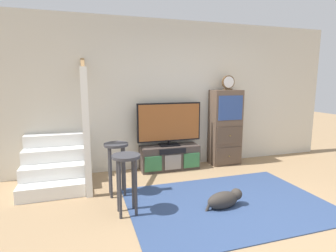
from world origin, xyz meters
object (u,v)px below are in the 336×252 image
(television, at_px, (169,123))
(desk_clock, at_px, (228,83))
(bar_stool_far, at_px, (116,157))
(media_console, at_px, (170,157))
(bar_stool_near, at_px, (126,171))
(side_cabinet, at_px, (225,128))
(dog, at_px, (225,199))

(television, height_order, desk_clock, desk_clock)
(bar_stool_far, bearing_deg, media_console, 38.52)
(television, relative_size, bar_stool_near, 1.59)
(media_console, relative_size, side_cabinet, 0.75)
(side_cabinet, height_order, bar_stool_near, side_cabinet)
(side_cabinet, height_order, bar_stool_far, side_cabinet)
(media_console, height_order, dog, media_console)
(desk_clock, relative_size, dog, 0.50)
(media_console, xyz_separation_m, side_cabinet, (1.14, 0.01, 0.50))
(bar_stool_near, height_order, dog, bar_stool_near)
(media_console, distance_m, bar_stool_far, 1.40)
(desk_clock, relative_size, bar_stool_near, 0.36)
(media_console, xyz_separation_m, bar_stool_far, (-1.06, -0.85, 0.33))
(desk_clock, bearing_deg, bar_stool_near, -146.30)
(television, distance_m, dog, 1.87)
(bar_stool_far, bearing_deg, television, 39.30)
(media_console, distance_m, side_cabinet, 1.24)
(television, height_order, dog, television)
(television, distance_m, bar_stool_far, 1.41)
(side_cabinet, bearing_deg, bar_stool_far, -158.74)
(media_console, bearing_deg, desk_clock, -0.24)
(media_console, xyz_separation_m, dog, (0.20, -1.68, -0.11))
(media_console, bearing_deg, dog, -83.19)
(media_console, height_order, side_cabinet, side_cabinet)
(side_cabinet, distance_m, bar_stool_near, 2.61)
(desk_clock, relative_size, bar_stool_far, 0.36)
(side_cabinet, distance_m, bar_stool_far, 2.37)
(media_console, relative_size, desk_clock, 3.97)
(bar_stool_far, bearing_deg, side_cabinet, 21.26)
(side_cabinet, xyz_separation_m, dog, (-0.94, -1.69, -0.60))
(bar_stool_near, relative_size, bar_stool_far, 0.99)
(media_console, xyz_separation_m, desk_clock, (1.16, -0.00, 1.36))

